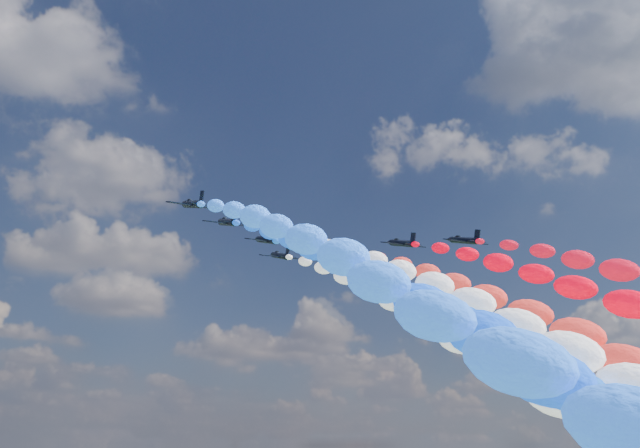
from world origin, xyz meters
name	(u,v)px	position (x,y,z in m)	size (l,w,h in m)	color
jet_0	(193,204)	(-25.10, -3.65, 110.36)	(8.21, 11.00, 2.42)	black
trail_0	(361,305)	(-25.10, -57.42, 85.95)	(5.49, 104.05, 51.73)	#276AFF
jet_1	(228,222)	(-17.21, 3.39, 110.36)	(8.21, 11.00, 2.42)	black
trail_1	(399,323)	(-17.21, -50.37, 85.95)	(5.49, 104.05, 51.73)	blue
jet_2	(267,240)	(-7.19, 11.12, 110.36)	(8.21, 11.00, 2.42)	black
trail_2	(442,339)	(-7.19, -42.65, 85.95)	(5.49, 104.05, 51.73)	blue
jet_3	(299,241)	(-1.77, 8.98, 110.36)	(8.21, 11.00, 2.42)	black
trail_3	(495,340)	(-1.77, -44.78, 85.95)	(5.49, 104.05, 51.73)	white
jet_4	(280,256)	(-0.62, 20.93, 110.36)	(8.21, 11.00, 2.42)	black
trail_4	(442,352)	(-0.62, -32.83, 85.95)	(5.49, 104.05, 51.73)	white
jet_5	(347,252)	(9.79, 12.63, 110.36)	(8.21, 11.00, 2.42)	black
trail_5	(554,349)	(9.79, -41.13, 85.95)	(5.49, 104.05, 51.73)	red
jet_6	(402,243)	(15.95, 2.74, 110.36)	(8.21, 11.00, 2.42)	black
jet_7	(464,240)	(25.07, -3.76, 110.36)	(8.21, 11.00, 2.42)	black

